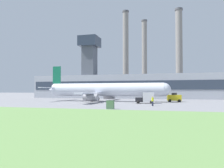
{
  "coord_description": "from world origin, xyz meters",
  "views": [
    {
      "loc": [
        16.48,
        -48.58,
        2.82
      ],
      "look_at": [
        1.69,
        5.48,
        4.5
      ],
      "focal_mm": 35.0,
      "sensor_mm": 36.0,
      "label": 1
    }
  ],
  "objects_px": {
    "ground_crew_person": "(153,101)",
    "baggage_truck": "(146,98)",
    "airplane": "(104,90)",
    "pushback_tug": "(174,98)"
  },
  "relations": [
    {
      "from": "airplane",
      "to": "ground_crew_person",
      "type": "distance_m",
      "value": 19.38
    },
    {
      "from": "baggage_truck",
      "to": "ground_crew_person",
      "type": "distance_m",
      "value": 8.13
    },
    {
      "from": "pushback_tug",
      "to": "baggage_truck",
      "type": "relative_size",
      "value": 0.82
    },
    {
      "from": "pushback_tug",
      "to": "ground_crew_person",
      "type": "distance_m",
      "value": 16.45
    },
    {
      "from": "ground_crew_person",
      "to": "baggage_truck",
      "type": "bearing_deg",
      "value": 104.63
    },
    {
      "from": "baggage_truck",
      "to": "ground_crew_person",
      "type": "bearing_deg",
      "value": -75.37
    },
    {
      "from": "airplane",
      "to": "pushback_tug",
      "type": "bearing_deg",
      "value": 7.48
    },
    {
      "from": "airplane",
      "to": "baggage_truck",
      "type": "relative_size",
      "value": 7.74
    },
    {
      "from": "pushback_tug",
      "to": "baggage_truck",
      "type": "height_order",
      "value": "baggage_truck"
    },
    {
      "from": "pushback_tug",
      "to": "airplane",
      "type": "bearing_deg",
      "value": -172.52
    }
  ]
}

